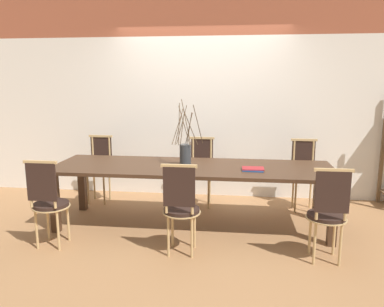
% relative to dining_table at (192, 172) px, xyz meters
% --- Properties ---
extents(ground_plane, '(16.00, 16.00, 0.00)m').
position_rel_dining_table_xyz_m(ground_plane, '(0.00, 0.00, -0.66)').
color(ground_plane, '#9E7047').
extents(wall_rear, '(12.00, 0.06, 3.20)m').
position_rel_dining_table_xyz_m(wall_rear, '(0.00, 1.29, 0.94)').
color(wall_rear, white).
rests_on(wall_rear, ground_plane).
extents(dining_table, '(3.30, 0.99, 0.74)m').
position_rel_dining_table_xyz_m(dining_table, '(0.00, 0.00, 0.00)').
color(dining_table, '#422B1C').
rests_on(dining_table, ground_plane).
extents(chair_near_leftend, '(0.39, 0.39, 0.96)m').
position_rel_dining_table_xyz_m(chair_near_leftend, '(-1.40, -0.78, -0.15)').
color(chair_near_leftend, black).
rests_on(chair_near_leftend, ground_plane).
extents(chair_near_left, '(0.39, 0.39, 0.96)m').
position_rel_dining_table_xyz_m(chair_near_left, '(-0.02, -0.78, -0.15)').
color(chair_near_left, black).
rests_on(chair_near_left, ground_plane).
extents(chair_near_center, '(0.39, 0.39, 0.96)m').
position_rel_dining_table_xyz_m(chair_near_center, '(1.39, -0.78, -0.15)').
color(chair_near_center, black).
rests_on(chair_near_center, ground_plane).
extents(chair_far_leftend, '(0.39, 0.39, 0.96)m').
position_rel_dining_table_xyz_m(chair_far_leftend, '(-1.44, 0.78, -0.15)').
color(chair_far_leftend, black).
rests_on(chair_far_leftend, ground_plane).
extents(chair_far_left, '(0.39, 0.39, 0.96)m').
position_rel_dining_table_xyz_m(chair_far_left, '(0.03, 0.78, -0.15)').
color(chair_far_left, black).
rests_on(chair_far_left, ground_plane).
extents(chair_far_center, '(0.39, 0.39, 0.96)m').
position_rel_dining_table_xyz_m(chair_far_center, '(1.43, 0.78, -0.15)').
color(chair_far_center, black).
rests_on(chair_far_center, ground_plane).
extents(vase_centerpiece, '(0.35, 0.35, 0.78)m').
position_rel_dining_table_xyz_m(vase_centerpiece, '(-0.08, 0.02, 0.22)').
color(vase_centerpiece, '#33383D').
rests_on(vase_centerpiece, dining_table).
extents(book_stack, '(0.25, 0.20, 0.03)m').
position_rel_dining_table_xyz_m(book_stack, '(0.71, -0.13, 0.09)').
color(book_stack, '#234C8C').
rests_on(book_stack, dining_table).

